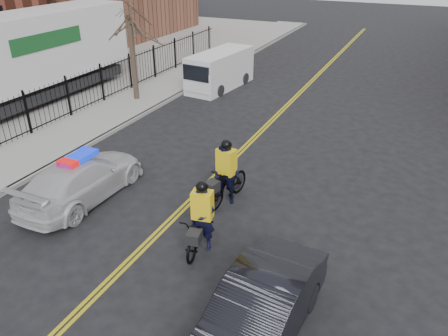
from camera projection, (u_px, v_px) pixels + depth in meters
name	position (u px, v px, depth m)	size (l,w,h in m)	color
ground	(154.00, 237.00, 12.73)	(120.00, 120.00, 0.00)	black
center_line_left	(253.00, 137.00, 19.20)	(0.10, 60.00, 0.01)	gold
center_line_right	(256.00, 138.00, 19.14)	(0.10, 60.00, 0.01)	gold
sidewalk	(116.00, 111.00, 21.94)	(3.00, 60.00, 0.15)	gray
curb	(140.00, 116.00, 21.38)	(0.20, 60.00, 0.15)	gray
iron_fence	(89.00, 90.00, 22.08)	(0.12, 28.00, 2.00)	black
street_tree	(131.00, 34.00, 22.00)	(3.20, 3.20, 4.80)	#3A2D22
police_cruiser	(82.00, 179.00, 14.36)	(1.99, 4.88, 1.58)	silver
dark_sedan	(258.00, 313.00, 9.11)	(1.60, 4.59, 1.51)	black
cargo_van	(219.00, 71.00, 25.29)	(2.33, 5.14, 2.08)	white
semi_trailer	(10.00, 58.00, 21.36)	(3.10, 14.62, 4.54)	white
cyclist_near	(203.00, 225.00, 11.96)	(1.11, 2.25, 2.11)	black
cyclist_far	(226.00, 178.00, 14.09)	(1.10, 2.26, 2.21)	black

